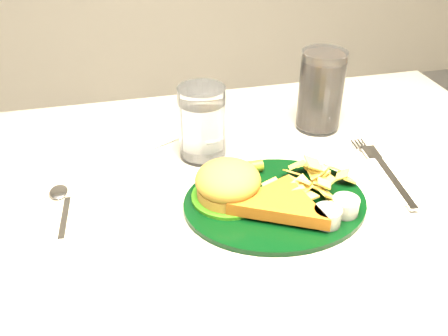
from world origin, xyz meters
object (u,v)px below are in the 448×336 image
(dinner_plate, at_px, (276,188))
(water_glass, at_px, (202,123))
(fork_napkin, at_px, (392,179))
(cola_glass, at_px, (321,91))

(dinner_plate, relative_size, water_glass, 2.17)
(water_glass, distance_m, fork_napkin, 0.32)
(water_glass, relative_size, cola_glass, 0.84)
(water_glass, xyz_separation_m, cola_glass, (0.23, 0.05, 0.01))
(fork_napkin, bearing_deg, water_glass, 157.75)
(cola_glass, bearing_deg, fork_napkin, -77.77)
(dinner_plate, height_order, cola_glass, cola_glass)
(water_glass, bearing_deg, fork_napkin, -28.97)
(fork_napkin, bearing_deg, dinner_plate, -169.88)
(water_glass, bearing_deg, dinner_plate, -65.20)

